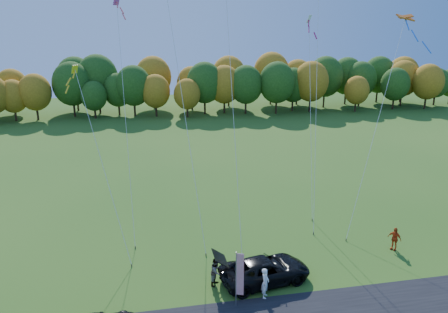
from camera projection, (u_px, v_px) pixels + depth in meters
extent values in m
plane|color=#285717|center=(242.00, 290.00, 27.47)|extent=(160.00, 160.00, 0.00)
imported|color=black|center=(265.00, 270.00, 28.16)|extent=(6.28, 3.67, 1.64)
imported|color=white|center=(265.00, 283.00, 26.51)|extent=(0.72, 0.84, 1.94)
imported|color=gray|center=(216.00, 272.00, 27.82)|extent=(1.07, 1.13, 1.84)
imported|color=#CA3F13|center=(394.00, 239.00, 32.15)|extent=(0.92, 1.10, 1.76)
cylinder|color=#999999|center=(236.00, 280.00, 25.37)|extent=(0.06, 0.06, 3.60)
cube|color=red|center=(240.00, 275.00, 25.23)|extent=(0.43, 0.19, 2.70)
cube|color=navy|center=(240.00, 259.00, 24.97)|extent=(0.43, 0.18, 0.70)
cylinder|color=#4C3F33|center=(206.00, 255.00, 31.47)|extent=(0.08, 0.08, 0.20)
cylinder|color=#4C3F33|center=(313.00, 233.00, 34.64)|extent=(0.08, 0.08, 0.20)
cylinder|color=#4C3F33|center=(243.00, 268.00, 29.68)|extent=(0.08, 0.08, 0.20)
cylinder|color=#4C3F33|center=(346.00, 240.00, 33.64)|extent=(0.08, 0.08, 0.20)
cube|color=#D45F17|center=(406.00, 18.00, 37.30)|extent=(3.59, 1.24, 1.35)
cylinder|color=#4C3F33|center=(132.00, 265.00, 30.06)|extent=(0.08, 0.08, 0.20)
cube|color=yellow|center=(75.00, 69.00, 30.62)|extent=(1.01, 1.01, 1.19)
cylinder|color=#4C3F33|center=(312.00, 220.00, 37.05)|extent=(0.08, 0.08, 0.20)
cube|color=white|center=(309.00, 19.00, 39.19)|extent=(1.23, 1.23, 1.46)
cylinder|color=#4C3F33|center=(135.00, 247.00, 32.49)|extent=(0.08, 0.08, 0.20)
cube|color=#C642A7|center=(117.00, 0.00, 34.58)|extent=(1.22, 1.22, 1.45)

